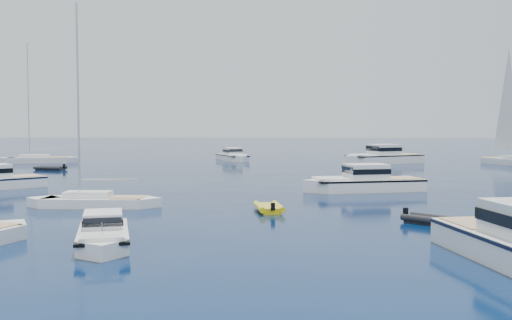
% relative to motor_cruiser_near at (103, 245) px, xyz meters
% --- Properties ---
extents(ground, '(400.00, 400.00, 0.00)m').
position_rel_motor_cruiser_near_xyz_m(ground, '(7.39, 1.68, 0.00)').
color(ground, '#072148').
rests_on(ground, ground).
extents(motor_cruiser_near, '(4.22, 7.60, 1.91)m').
position_rel_motor_cruiser_near_xyz_m(motor_cruiser_near, '(0.00, 0.00, 0.00)').
color(motor_cruiser_near, silver).
rests_on(motor_cruiser_near, ground).
extents(motor_cruiser_centre, '(11.09, 5.96, 2.79)m').
position_rel_motor_cruiser_near_xyz_m(motor_cruiser_centre, '(14.23, 22.36, 0.00)').
color(motor_cruiser_centre, white).
rests_on(motor_cruiser_centre, ground).
extents(motor_cruiser_distant, '(13.02, 9.66, 3.35)m').
position_rel_motor_cruiser_near_xyz_m(motor_cruiser_distant, '(20.86, 56.17, 0.00)').
color(motor_cruiser_distant, white).
rests_on(motor_cruiser_distant, ground).
extents(motor_cruiser_horizon, '(6.39, 9.46, 2.40)m').
position_rel_motor_cruiser_near_xyz_m(motor_cruiser_horizon, '(-0.13, 61.67, 0.00)').
color(motor_cruiser_horizon, white).
rests_on(motor_cruiser_horizon, ground).
extents(sailboat_mid_l, '(9.36, 2.67, 13.67)m').
position_rel_motor_cruiser_near_xyz_m(sailboat_mid_l, '(-4.46, 12.09, 0.00)').
color(sailboat_mid_l, white).
rests_on(sailboat_mid_l, ground).
extents(sailboat_sails_r, '(7.46, 12.32, 17.69)m').
position_rel_motor_cruiser_near_xyz_m(sailboat_sails_r, '(37.46, 54.12, 0.00)').
color(sailboat_sails_r, white).
rests_on(sailboat_sails_r, ground).
extents(sailboat_far_l, '(11.99, 5.23, 17.08)m').
position_rel_motor_cruiser_near_xyz_m(sailboat_far_l, '(-26.56, 54.73, 0.00)').
color(sailboat_far_l, silver).
rests_on(sailboat_far_l, ground).
extents(tender_yellow, '(2.44, 3.64, 0.95)m').
position_rel_motor_cruiser_near_xyz_m(tender_yellow, '(7.01, 10.81, 0.00)').
color(tender_yellow, yellow).
rests_on(tender_yellow, ground).
extents(tender_grey_near, '(3.17, 3.08, 0.95)m').
position_rel_motor_cruiser_near_xyz_m(tender_grey_near, '(15.83, 6.64, 0.00)').
color(tender_grey_near, black).
rests_on(tender_grey_near, ground).
extents(tender_grey_far, '(3.98, 2.68, 0.95)m').
position_rel_motor_cruiser_near_xyz_m(tender_grey_far, '(-19.74, 42.21, 0.00)').
color(tender_grey_far, black).
rests_on(tender_grey_far, ground).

